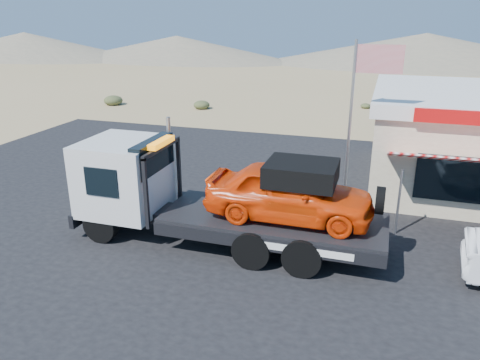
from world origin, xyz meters
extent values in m
plane|color=#9B8558|center=(0.00, 0.00, 0.00)|extent=(120.00, 120.00, 0.00)
cube|color=black|center=(2.00, 3.00, 0.01)|extent=(32.00, 24.00, 0.02)
cylinder|color=black|center=(-2.30, -0.05, 0.57)|extent=(1.10, 0.33, 1.10)
cylinder|color=black|center=(-2.30, 2.14, 0.57)|extent=(1.10, 0.33, 1.10)
cylinder|color=black|center=(2.63, -0.05, 0.57)|extent=(1.10, 0.60, 1.10)
cylinder|color=black|center=(2.63, 2.14, 0.57)|extent=(1.10, 0.60, 1.10)
cylinder|color=black|center=(4.05, -0.05, 0.57)|extent=(1.10, 0.60, 1.10)
cylinder|color=black|center=(4.05, 2.14, 0.57)|extent=(1.10, 0.60, 1.10)
cube|color=black|center=(1.75, 1.05, 0.73)|extent=(8.98, 1.10, 0.33)
cube|color=silver|center=(-1.97, 1.05, 1.88)|extent=(2.41, 2.57, 2.30)
cube|color=black|center=(-0.93, 1.05, 2.65)|extent=(0.38, 2.19, 0.99)
cube|color=black|center=(-0.60, 1.05, 1.83)|extent=(0.11, 2.41, 2.19)
cube|color=orange|center=(-0.60, 1.05, 3.09)|extent=(0.27, 1.31, 0.16)
cube|color=black|center=(2.96, 1.05, 1.03)|extent=(6.57, 2.52, 0.16)
imported|color=#EC3B07|center=(3.40, 1.05, 1.94)|extent=(4.82, 1.94, 1.64)
cube|color=black|center=(3.73, 1.05, 2.56)|extent=(1.97, 1.64, 0.60)
cube|color=red|center=(8.00, 4.74, 3.67)|extent=(2.60, 0.12, 0.45)
cylinder|color=#99999E|center=(6.50, 3.30, 1.12)|extent=(0.08, 0.08, 2.20)
cylinder|color=#99999E|center=(4.70, 4.50, 3.02)|extent=(0.10, 0.10, 6.00)
cube|color=#B20C14|center=(5.45, 4.50, 5.42)|extent=(1.50, 0.02, 0.90)
ellipsoid|color=#3B4224|center=(-14.52, 20.28, 0.39)|extent=(1.44, 1.44, 0.78)
ellipsoid|color=#3B4224|center=(-7.36, 20.88, 0.33)|extent=(1.21, 1.21, 0.65)
ellipsoid|color=#3B4224|center=(4.31, 24.74, 0.20)|extent=(0.75, 0.75, 0.40)
cone|color=#726B59|center=(-25.00, 55.00, 1.75)|extent=(36.00, 36.00, 3.50)
cone|color=#726B59|center=(10.00, 58.00, 2.10)|extent=(44.00, 44.00, 4.20)
cone|color=#726B59|center=(-50.00, 52.00, 1.90)|extent=(40.00, 40.00, 3.80)
camera|label=1|loc=(5.82, -11.34, 6.83)|focal=35.00mm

